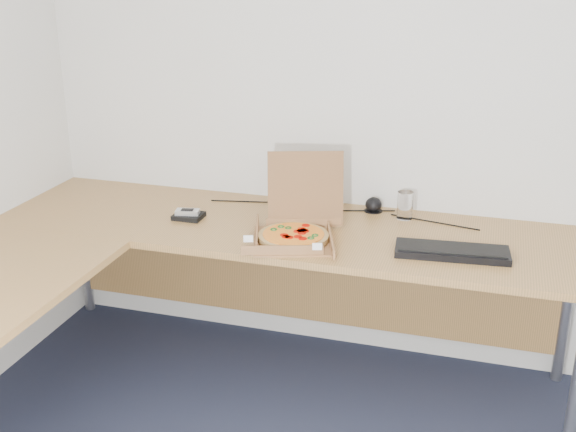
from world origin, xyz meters
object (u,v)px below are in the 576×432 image
(pizza_box, at_px, (295,231))
(keyboard, at_px, (452,252))
(drinking_glass, at_px, (405,205))
(desk, at_px, (173,262))
(wallet, at_px, (189,216))

(pizza_box, distance_m, keyboard, 0.62)
(drinking_glass, bearing_deg, keyboard, -56.69)
(desk, distance_m, keyboard, 1.08)
(desk, relative_size, pizza_box, 6.78)
(pizza_box, relative_size, keyboard, 0.85)
(pizza_box, xyz_separation_m, drinking_glass, (0.39, 0.38, 0.02))
(pizza_box, bearing_deg, desk, -163.59)
(keyboard, bearing_deg, wallet, 170.65)
(keyboard, bearing_deg, drinking_glass, 118.10)
(drinking_glass, bearing_deg, desk, -140.78)
(drinking_glass, xyz_separation_m, keyboard, (0.23, -0.35, -0.05))
(pizza_box, height_order, wallet, pizza_box)
(desk, relative_size, wallet, 20.14)
(desk, height_order, keyboard, keyboard)
(desk, xyz_separation_m, wallet, (-0.10, 0.39, 0.04))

